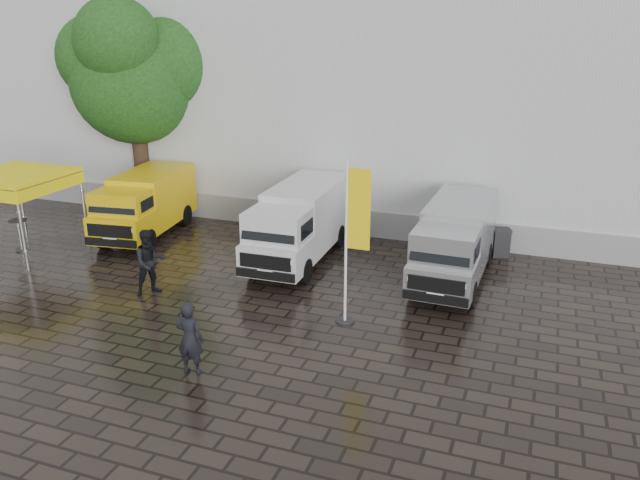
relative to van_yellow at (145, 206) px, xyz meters
The scene contains 13 objects.
ground 10.06m from the van_yellow, 30.94° to the right, with size 120.00×120.00×0.00m, color black.
exhibition_hall 15.91m from the van_yellow, 45.76° to the left, with size 44.00×16.00×12.00m, color silver.
hall_plinth 10.96m from the van_yellow, 14.88° to the left, with size 44.00×0.15×1.00m, color gray.
van_yellow is the anchor object (origin of this frame).
van_white 6.41m from the van_yellow, ahead, with size 1.90×5.71×2.48m, color silver, non-canonical shape.
van_silver 11.55m from the van_yellow, ahead, with size 1.83×5.50×2.38m, color #ACAEB1, non-canonical shape.
canopy_tent 4.47m from the van_yellow, 135.13° to the right, with size 3.10×3.10×2.82m.
flagpole 10.46m from the van_yellow, 24.63° to the right, with size 0.88×0.50×4.41m.
tree 5.77m from the van_yellow, 125.71° to the left, with size 4.98×4.98×8.95m.
cocktail_table 4.39m from the van_yellow, 137.37° to the right, with size 0.60×0.60×1.13m, color black.
wheelie_bin 12.98m from the van_yellow, 10.52° to the left, with size 0.58×0.58×0.97m, color black.
person_front 10.49m from the van_yellow, 49.83° to the right, with size 0.64×0.42×1.75m, color black.
person_tent 5.59m from the van_yellow, 53.78° to the right, with size 0.96×0.75×1.97m, color black.
Camera 1 is at (5.26, -13.66, 7.58)m, focal length 35.00 mm.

